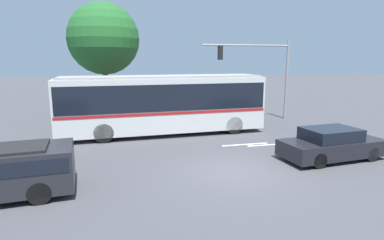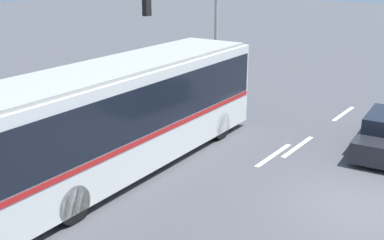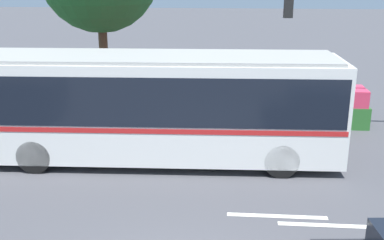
{
  "view_description": "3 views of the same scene",
  "coord_description": "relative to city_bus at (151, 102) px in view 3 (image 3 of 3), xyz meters",
  "views": [
    {
      "loc": [
        -4.29,
        -10.67,
        4.17
      ],
      "look_at": [
        -0.35,
        5.26,
        1.02
      ],
      "focal_mm": 29.55,
      "sensor_mm": 36.0,
      "label": 1
    },
    {
      "loc": [
        -11.7,
        -2.95,
        6.08
      ],
      "look_at": [
        -1.53,
        4.34,
        1.98
      ],
      "focal_mm": 44.92,
      "sensor_mm": 36.0,
      "label": 2
    },
    {
      "loc": [
        0.7,
        -6.76,
        5.64
      ],
      "look_at": [
        -0.3,
        5.46,
        1.75
      ],
      "focal_mm": 44.03,
      "sensor_mm": 36.0,
      "label": 3
    }
  ],
  "objects": [
    {
      "name": "traffic_light_pole",
      "position": [
        7.43,
        2.62,
        1.87
      ],
      "size": [
        6.3,
        0.24,
        5.52
      ],
      "rotation": [
        0.0,
        0.0,
        3.14
      ],
      "color": "gray",
      "rests_on": "ground"
    },
    {
      "name": "city_bus",
      "position": [
        0.0,
        0.0,
        0.0
      ],
      "size": [
        11.47,
        3.02,
        3.29
      ],
      "rotation": [
        0.0,
        0.0,
        0.04
      ],
      "color": "silver",
      "rests_on": "ground"
    },
    {
      "name": "lane_stripe_near",
      "position": [
        3.58,
        -3.34,
        -1.87
      ],
      "size": [
        2.4,
        0.16,
        0.01
      ],
      "primitive_type": "cube",
      "color": "silver",
      "rests_on": "ground"
    },
    {
      "name": "lane_stripe_mid",
      "position": [
        4.76,
        -3.68,
        -1.87
      ],
      "size": [
        2.4,
        0.16,
        0.01
      ],
      "primitive_type": "cube",
      "color": "silver",
      "rests_on": "ground"
    },
    {
      "name": "flowering_hedge",
      "position": [
        2.24,
        4.01,
        -1.16
      ],
      "size": [
        10.64,
        1.3,
        1.46
      ],
      "color": "#286028",
      "rests_on": "ground"
    }
  ]
}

